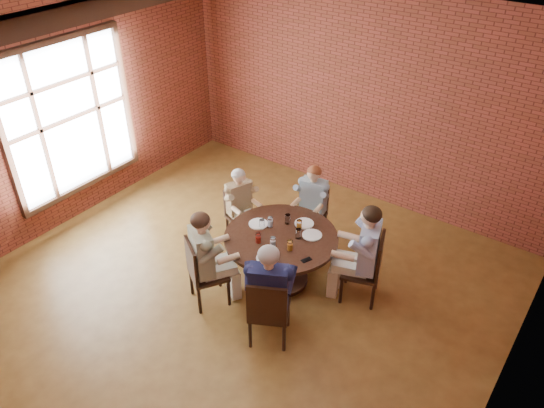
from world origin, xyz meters
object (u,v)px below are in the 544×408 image
Objects in this scene: diner_a at (363,254)px; chair_c at (239,213)px; dining_table at (281,249)px; diner_b at (311,205)px; chair_b at (313,211)px; smartphone at (306,260)px; diner_e at (269,293)px; chair_a at (369,266)px; diner_d at (207,258)px; chair_d at (201,270)px; diner_c at (241,208)px; chair_e at (268,310)px.

diner_a is 1.62× the size of chair_c.
dining_table is 1.19× the size of diner_b.
chair_b is 1.49m from smartphone.
diner_e is at bearing -42.00° from diner_a.
diner_d is (-1.63, -1.23, 0.16)m from chair_a.
diner_b is (-1.26, 0.62, 0.10)m from chair_a.
chair_b reaches higher than chair_c.
diner_a reaches higher than chair_b.
diner_a is at bearing -109.45° from chair_d.
diner_a is 1.40m from chair_b.
chair_b is at bearing 141.33° from smartphone.
diner_d reaches higher than smartphone.
chair_d is 0.69× the size of diner_e.
diner_c is 1.94m from diner_e.
diner_a is at bearing -40.29° from chair_b.
chair_a is at bearing -68.78° from diner_c.
dining_table is 1.53× the size of chair_e.
chair_d reaches higher than chair_b.
diner_c is 0.89× the size of diner_d.
chair_c is 2.09m from chair_e.
diner_d is 1.01m from diner_e.
chair_e is at bearing -110.85° from chair_c.
diner_d is at bearing -35.61° from chair_e.
chair_a is 0.70× the size of diner_e.
dining_table is at bearing -90.00° from chair_a.
diner_c is at bearing -69.25° from diner_e.
diner_b is at bearing -98.89° from chair_e.
diner_d is 1.24m from smartphone.
smartphone is (-0.48, -0.57, 0.05)m from diner_a.
smartphone is (-0.57, -0.60, 0.23)m from chair_a.
smartphone is (1.11, 0.71, 0.24)m from chair_d.
diner_b is at bearing 142.35° from smartphone.
dining_table is at bearing -90.00° from diner_b.
diner_e is (1.51, -1.31, 0.22)m from chair_c.
diner_b reaches higher than chair_d.
chair_e is (1.05, -0.15, -0.16)m from diner_d.
chair_b is (-0.17, 1.07, -0.04)m from dining_table.
diner_c reaches higher than chair_d.
diner_d reaches higher than diner_c.
chair_a is at bearing 18.98° from dining_table.
chair_a is at bearing -69.46° from chair_c.
chair_c is (-1.03, 0.40, -0.05)m from dining_table.
diner_c is at bearing -70.21° from chair_e.
chair_e is 0.70× the size of diner_e.
diner_d is (-0.37, -1.85, 0.06)m from diner_b.
chair_c is at bearing -154.51° from diner_b.
diner_a reaches higher than chair_a.
chair_a is 1.02× the size of chair_d.
diner_d is at bearing -71.09° from diner_a.
chair_e reaches higher than chair_b.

